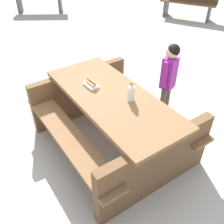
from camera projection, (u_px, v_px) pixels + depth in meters
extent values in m
plane|color=#B7B2A8|center=(112.00, 144.00, 3.23)|extent=(30.00, 30.00, 0.00)
cube|color=brown|center=(112.00, 98.00, 2.78)|extent=(1.95, 1.33, 0.05)
cube|color=brown|center=(69.00, 137.00, 2.72)|extent=(1.79, 0.88, 0.04)
cube|color=brown|center=(149.00, 103.00, 3.21)|extent=(1.79, 0.88, 0.04)
cube|color=brown|center=(81.00, 93.00, 3.52)|extent=(0.57, 1.35, 0.70)
cube|color=brown|center=(156.00, 166.00, 2.50)|extent=(0.57, 1.35, 0.70)
cylinder|color=silver|center=(131.00, 94.00, 2.65)|extent=(0.08, 0.08, 0.17)
cone|color=silver|center=(132.00, 85.00, 2.59)|extent=(0.07, 0.07, 0.04)
cylinder|color=orange|center=(132.00, 83.00, 2.57)|extent=(0.04, 0.04, 0.02)
cube|color=white|center=(91.00, 85.00, 2.91)|extent=(0.20, 0.16, 0.03)
cube|color=#D8B272|center=(91.00, 83.00, 2.89)|extent=(0.16, 0.10, 0.04)
cylinder|color=maroon|center=(91.00, 82.00, 2.87)|extent=(0.14, 0.07, 0.03)
ellipsoid|color=maroon|center=(91.00, 81.00, 2.87)|extent=(0.07, 0.04, 0.01)
cylinder|color=brown|center=(162.00, 104.00, 3.50)|extent=(0.08, 0.08, 0.50)
cylinder|color=brown|center=(166.00, 100.00, 3.56)|extent=(0.08, 0.08, 0.50)
cube|color=purple|center=(169.00, 73.00, 3.25)|extent=(0.16, 0.17, 0.42)
cylinder|color=purple|center=(165.00, 75.00, 3.17)|extent=(0.06, 0.06, 0.36)
cylinder|color=purple|center=(173.00, 69.00, 3.30)|extent=(0.06, 0.06, 0.36)
sphere|color=beige|center=(172.00, 52.00, 3.07)|extent=(0.17, 0.17, 0.17)
sphere|color=black|center=(174.00, 50.00, 3.05)|extent=(0.16, 0.16, 0.16)
cube|color=brown|center=(188.00, 2.00, 6.93)|extent=(1.55, 0.64, 0.04)
cube|color=#4C4C51|center=(166.00, 8.00, 7.28)|extent=(0.12, 0.36, 0.41)
cube|color=#4C4C51|center=(209.00, 13.00, 6.86)|extent=(0.12, 0.36, 0.41)
cube|color=#4C4C51|center=(20.00, 5.00, 7.53)|extent=(0.27, 0.32, 0.41)
cube|color=#4C4C51|center=(60.00, 4.00, 7.56)|extent=(0.27, 0.32, 0.41)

